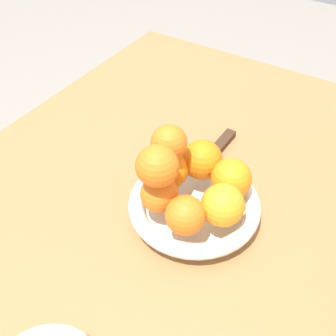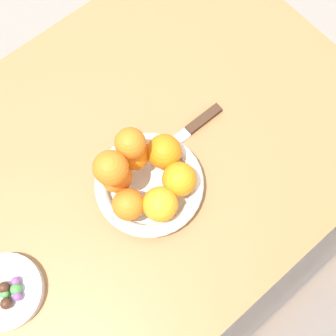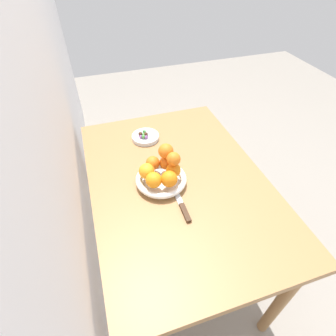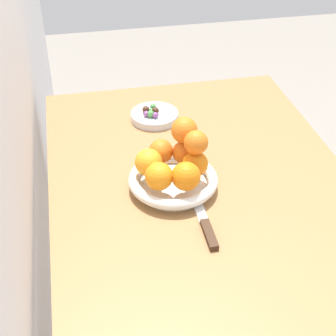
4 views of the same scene
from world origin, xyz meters
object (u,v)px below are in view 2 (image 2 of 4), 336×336
orange_1 (160,204)px  candy_ball_6 (4,287)px  candy_dish (6,291)px  candy_ball_4 (6,304)px  candy_ball_1 (5,294)px  dining_table (130,174)px  orange_0 (128,204)px  orange_4 (134,155)px  candy_ball_3 (16,289)px  candy_ball_0 (17,296)px  orange_6 (130,143)px  knife (182,136)px  orange_5 (117,177)px  orange_2 (179,179)px  orange_3 (164,152)px  candy_ball_2 (16,281)px  orange_7 (111,168)px  fruit_bowl (147,186)px

orange_1 → candy_ball_6: size_ratio=3.10×
candy_dish → candy_ball_4: 0.03m
candy_ball_1 → candy_ball_4: (0.01, 0.02, 0.00)m
dining_table → orange_0: (0.06, 0.10, 0.16)m
orange_4 → candy_ball_3: bearing=9.3°
candy_dish → candy_ball_0: (-0.02, 0.03, 0.02)m
orange_6 → knife: bearing=175.0°
orange_1 → orange_5: 0.10m
candy_ball_6 → candy_dish: bearing=14.1°
orange_0 → orange_2: bearing=166.7°
orange_3 → candy_ball_4: bearing=4.0°
orange_4 → candy_ball_3: 0.33m
candy_ball_4 → candy_ball_6: 0.03m
candy_dish → candy_ball_4: (0.01, 0.02, 0.02)m
orange_3 → candy_ball_6: 0.39m
orange_4 → candy_ball_2: bearing=7.3°
candy_dish → candy_ball_6: bearing=-165.9°
candy_ball_0 → orange_7: bearing=-169.5°
knife → orange_4: bearing=-5.0°
candy_ball_4 → orange_2: bearing=175.1°
candy_dish → orange_3: 0.40m
candy_ball_2 → orange_0: bearing=172.9°
fruit_bowl → candy_dish: fruit_bowl is taller
orange_0 → orange_2: (-0.10, 0.02, 0.00)m
orange_4 → orange_5: (0.05, 0.01, -0.00)m
orange_5 → fruit_bowl: bearing=137.2°
candy_ball_0 → knife: size_ratio=0.07×
candy_dish → orange_7: size_ratio=2.19×
orange_5 → candy_ball_1: 0.29m
orange_4 → knife: bearing=175.0°
fruit_bowl → orange_2: size_ratio=3.29×
orange_4 → candy_ball_0: size_ratio=3.60×
fruit_bowl → orange_4: orange_4 is taller
candy_ball_2 → orange_4: bearing=-172.7°
candy_ball_0 → candy_ball_6: (0.01, -0.03, 0.00)m
candy_ball_3 → candy_ball_6: (0.02, -0.02, 0.00)m
orange_0 → candy_ball_0: 0.26m
orange_6 → candy_ball_4: size_ratio=2.70×
orange_5 → candy_ball_1: (0.29, 0.03, -0.04)m
fruit_bowl → orange_0: size_ratio=3.57×
orange_5 → candy_ball_4: 0.30m
candy_ball_4 → orange_1: bearing=171.7°
dining_table → candy_ball_3: (0.31, 0.08, 0.12)m
orange_6 → orange_2: bearing=110.7°
orange_1 → orange_2: size_ratio=1.01×
orange_0 → orange_1: orange_1 is taller
orange_2 → candy_ball_3: bearing=-6.8°
orange_0 → dining_table: bearing=-123.2°
orange_7 → candy_ball_2: (0.26, 0.03, -0.10)m
fruit_bowl → orange_4: bearing=-102.8°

